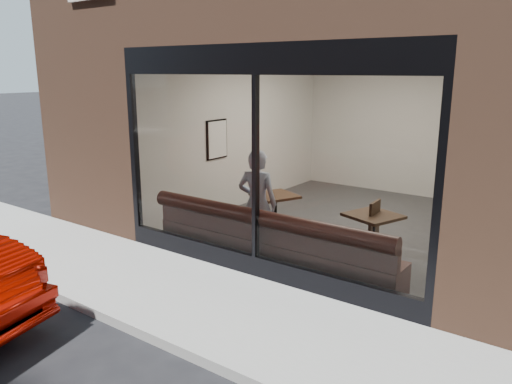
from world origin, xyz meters
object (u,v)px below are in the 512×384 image
Objects in this scene: cafe_table_left at (275,196)px; cafe_chair_right at (361,244)px; person at (257,204)px; banquette at (271,253)px; cafe_table_right at (373,216)px.

cafe_table_left is 1.76m from cafe_chair_right.
person is 4.43× the size of cafe_chair_right.
person is at bearing 150.10° from banquette.
banquette is 10.41× the size of cafe_chair_right.
cafe_table_left reaches higher than banquette.
banquette is at bearing 46.88° from cafe_chair_right.
cafe_table_right is at bearing 161.95° from cafe_chair_right.
cafe_table_left is 0.97× the size of cafe_table_right.
banquette is 1.44m from cafe_chair_right.
person reaches higher than cafe_table_left.
person is 2.51× the size of cafe_table_left.
person is (-0.44, 0.25, 0.63)m from banquette.
person is 2.44× the size of cafe_table_right.
banquette is 2.35× the size of person.
cafe_table_right is 0.54m from cafe_chair_right.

